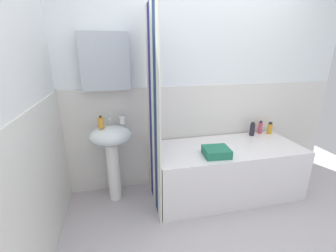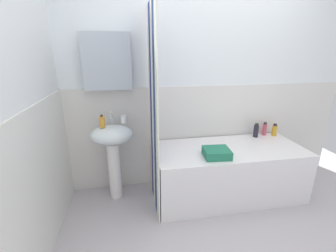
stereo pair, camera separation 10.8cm
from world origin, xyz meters
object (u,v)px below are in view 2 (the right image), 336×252
Objects in this scene: toothbrush_cup at (124,119)px; towel_folded at (217,153)px; lotion_bottle at (256,131)px; soap_dispenser at (102,122)px; bathtub at (227,171)px; sink at (113,146)px; body_wash_bottle at (274,130)px; shampoo_bottle at (264,129)px.

toothbrush_cup reaches higher than towel_folded.
towel_folded is (-0.68, -0.44, -0.04)m from lotion_bottle.
soap_dispenser is 0.08× the size of bathtub.
lotion_bottle is 0.67× the size of towel_folded.
sink is 10.55× the size of toothbrush_cup.
soap_dispenser is 0.24m from toothbrush_cup.
body_wash_bottle is 0.93× the size of shampoo_bottle.
soap_dispenser is (-0.08, -0.03, 0.28)m from sink.
lotion_bottle reaches higher than body_wash_bottle.
body_wash_bottle is (1.83, 0.02, -0.24)m from toothbrush_cup.
sink is 1.96m from body_wash_bottle.
shampoo_bottle reaches higher than towel_folded.
sink is 1.08m from towel_folded.
toothbrush_cup reaches higher than body_wash_bottle.
body_wash_bottle is 0.60× the size of towel_folded.
soap_dispenser is at bearing -155.01° from toothbrush_cup.
body_wash_bottle is at bearing 3.38° from soap_dispenser.
sink is 5.54× the size of body_wash_bottle.
sink is 0.30m from soap_dispenser.
towel_folded is (0.90, -0.42, -0.27)m from toothbrush_cup.
soap_dispenser is at bearing 173.98° from bathtub.
toothbrush_cup reaches higher than lotion_bottle.
shampoo_bottle is at bearing 2.02° from toothbrush_cup.
shampoo_bottle reaches higher than body_wash_bottle.
shampoo_bottle is (-0.11, 0.04, 0.01)m from body_wash_bottle.
soap_dispenser is 2.06m from body_wash_bottle.
bathtub is at bearing -7.70° from sink.
lotion_bottle reaches higher than towel_folded.
soap_dispenser is at bearing 163.75° from towel_folded.
shampoo_bottle is (1.71, 0.06, -0.24)m from toothbrush_cup.
sink is 1.71m from lotion_bottle.
shampoo_bottle is at bearing 4.09° from sink.
body_wash_bottle is at bearing -19.81° from shampoo_bottle.
soap_dispenser is 0.77× the size of lotion_bottle.
body_wash_bottle is at bearing 20.15° from bathtub.
soap_dispenser is 0.86× the size of body_wash_bottle.
sink is 1.85m from shampoo_bottle.
towel_folded is (-0.22, -0.18, 0.33)m from bathtub.
lotion_bottle reaches higher than bathtub.
body_wash_bottle is (0.71, 0.26, 0.36)m from bathtub.
toothbrush_cup is 0.47× the size of lotion_bottle.
towel_folded is at bearing -18.92° from sink.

